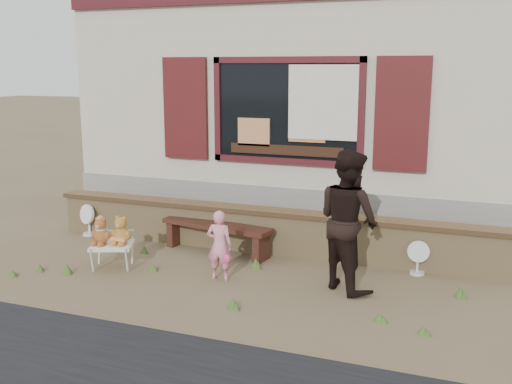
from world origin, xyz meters
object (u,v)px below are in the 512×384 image
at_px(bench, 217,231).
at_px(child, 219,245).
at_px(adult, 348,220).
at_px(teddy_bear_left, 101,230).
at_px(teddy_bear_right, 121,230).
at_px(folding_chair, 112,246).

bearing_deg(bench, child, -53.54).
bearing_deg(bench, adult, -9.62).
bearing_deg(teddy_bear_left, teddy_bear_right, 0.00).
relative_size(bench, teddy_bear_right, 4.42).
distance_m(bench, child, 1.18).
distance_m(child, adult, 1.70).
bearing_deg(folding_chair, teddy_bear_right, 0.00).
xyz_separation_m(folding_chair, teddy_bear_right, (0.13, 0.05, 0.24)).
distance_m(teddy_bear_left, teddy_bear_right, 0.28).
xyz_separation_m(folding_chair, child, (1.59, 0.10, 0.16)).
distance_m(folding_chair, child, 1.60).
distance_m(bench, teddy_bear_right, 1.45).
bearing_deg(child, teddy_bear_right, -5.25).
xyz_separation_m(teddy_bear_left, adult, (3.34, 0.45, 0.35)).
relative_size(folding_chair, teddy_bear_left, 1.79).
xyz_separation_m(bench, teddy_bear_right, (-0.93, -1.09, 0.21)).
distance_m(folding_chair, teddy_bear_left, 0.27).
bearing_deg(bench, teddy_bear_left, -124.95).
bearing_deg(folding_chair, teddy_bear_left, 180.00).
xyz_separation_m(bench, child, (0.52, -1.04, 0.13)).
relative_size(bench, teddy_bear_left, 4.63).
distance_m(teddy_bear_left, adult, 3.38).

